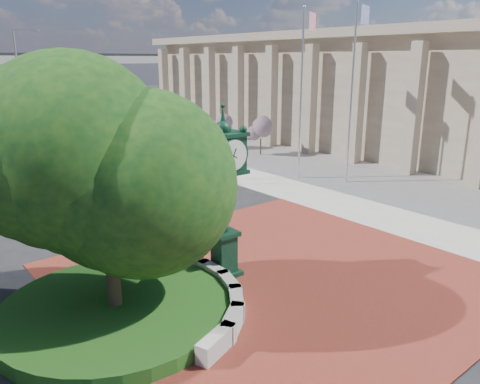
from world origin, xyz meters
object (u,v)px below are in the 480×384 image
at_px(post_clock, 223,187).
at_px(flagpole_b, 352,92).
at_px(flagpole_a, 301,94).
at_px(street_lamp_near, 22,79).

distance_m(post_clock, flagpole_b, 13.38).
bearing_deg(post_clock, flagpole_b, 21.69).
height_order(post_clock, flagpole_b, flagpole_b).
relative_size(flagpole_a, flagpole_b, 0.97).
height_order(post_clock, flagpole_a, flagpole_a).
bearing_deg(flagpole_b, flagpole_a, 121.17).
relative_size(post_clock, flagpole_a, 0.57).
bearing_deg(street_lamp_near, flagpole_a, -67.54).
xyz_separation_m(flagpole_a, street_lamp_near, (-8.70, 21.05, 0.39)).
bearing_deg(flagpole_a, post_clock, -146.51).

